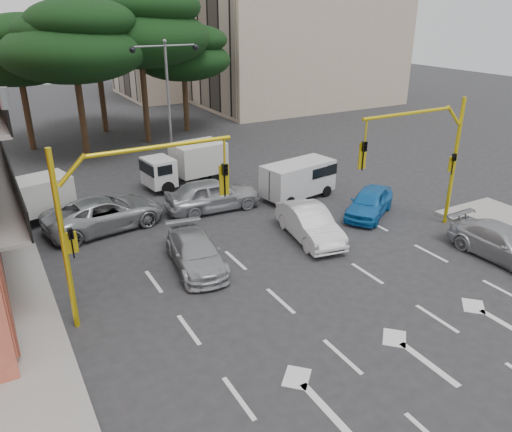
{
  "coord_description": "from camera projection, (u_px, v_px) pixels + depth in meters",
  "views": [
    {
      "loc": [
        -10.18,
        -12.78,
        9.69
      ],
      "look_at": [
        -0.82,
        3.88,
        1.6
      ],
      "focal_mm": 35.0,
      "sensor_mm": 36.0,
      "label": 1
    }
  ],
  "objects": [
    {
      "name": "ground",
      "position": [
        326.0,
        286.0,
        18.63
      ],
      "size": [
        120.0,
        120.0,
        0.0
      ],
      "primitive_type": "plane",
      "color": "#28282B",
      "rests_on": "ground"
    },
    {
      "name": "median_strip",
      "position": [
        173.0,
        171.0,
        31.44
      ],
      "size": [
        1.4,
        6.0,
        0.15
      ],
      "primitive_type": "cube",
      "color": "gray",
      "rests_on": "ground"
    },
    {
      "name": "apartment_beige_near",
      "position": [
        299.0,
        9.0,
        49.67
      ],
      "size": [
        20.2,
        12.15,
        18.7
      ],
      "color": "#BCA68D",
      "rests_on": "ground"
    },
    {
      "name": "apartment_beige_far",
      "position": [
        189.0,
        18.0,
        56.53
      ],
      "size": [
        16.2,
        12.15,
        16.7
      ],
      "color": "#BCA68D",
      "rests_on": "ground"
    },
    {
      "name": "pine_left_near",
      "position": [
        73.0,
        41.0,
        31.51
      ],
      "size": [
        9.15,
        9.15,
        10.23
      ],
      "color": "#382616",
      "rests_on": "ground"
    },
    {
      "name": "pine_center",
      "position": [
        140.0,
        27.0,
        35.1
      ],
      "size": [
        9.98,
        9.98,
        11.16
      ],
      "color": "#382616",
      "rests_on": "ground"
    },
    {
      "name": "pine_left_far",
      "position": [
        17.0,
        50.0,
        33.63
      ],
      "size": [
        8.32,
        8.32,
        9.3
      ],
      "color": "#382616",
      "rests_on": "ground"
    },
    {
      "name": "pine_right",
      "position": [
        184.0,
        53.0,
        39.32
      ],
      "size": [
        7.49,
        7.49,
        8.37
      ],
      "color": "#382616",
      "rests_on": "ground"
    },
    {
      "name": "pine_back",
      "position": [
        96.0,
        34.0,
        38.48
      ],
      "size": [
        9.15,
        9.15,
        10.23
      ],
      "color": "#382616",
      "rests_on": "ground"
    },
    {
      "name": "signal_mast_right",
      "position": [
        429.0,
        149.0,
        21.78
      ],
      "size": [
        5.79,
        0.37,
        6.0
      ],
      "color": "gold",
      "rests_on": "ground"
    },
    {
      "name": "signal_mast_left",
      "position": [
        119.0,
        206.0,
        15.64
      ],
      "size": [
        5.79,
        0.37,
        6.0
      ],
      "color": "gold",
      "rests_on": "ground"
    },
    {
      "name": "street_lamp_center",
      "position": [
        167.0,
        84.0,
        29.35
      ],
      "size": [
        4.16,
        0.36,
        7.77
      ],
      "color": "slate",
      "rests_on": "median_strip"
    },
    {
      "name": "car_white_hatch",
      "position": [
        310.0,
        223.0,
        22.19
      ],
      "size": [
        2.26,
        4.66,
        1.47
      ],
      "primitive_type": "imported",
      "rotation": [
        0.0,
        0.0,
        -0.16
      ],
      "color": "silver",
      "rests_on": "ground"
    },
    {
      "name": "car_blue_compact",
      "position": [
        370.0,
        202.0,
        24.69
      ],
      "size": [
        4.25,
        3.55,
        1.37
      ],
      "primitive_type": "imported",
      "rotation": [
        0.0,
        0.0,
        -1.0
      ],
      "color": "#1668B8",
      "rests_on": "ground"
    },
    {
      "name": "car_silver_wagon",
      "position": [
        196.0,
        252.0,
        19.8
      ],
      "size": [
        2.42,
        4.62,
        1.28
      ],
      "primitive_type": "imported",
      "rotation": [
        0.0,
        0.0,
        -0.15
      ],
      "color": "#A2A5AA",
      "rests_on": "ground"
    },
    {
      "name": "car_silver_cross_a",
      "position": [
        105.0,
        213.0,
        23.19
      ],
      "size": [
        5.86,
        3.34,
        1.54
      ],
      "primitive_type": "imported",
      "rotation": [
        0.0,
        0.0,
        1.72
      ],
      "color": "#9A9EA1",
      "rests_on": "ground"
    },
    {
      "name": "car_silver_cross_b",
      "position": [
        213.0,
        194.0,
        25.31
      ],
      "size": [
        4.95,
        2.21,
        1.65
      ],
      "primitive_type": "imported",
      "rotation": [
        0.0,
        0.0,
        1.52
      ],
      "color": "#AAACB2",
      "rests_on": "ground"
    },
    {
      "name": "car_silver_parked",
      "position": [
        504.0,
        244.0,
        20.45
      ],
      "size": [
        2.03,
        4.71,
        1.35
      ],
      "primitive_type": "imported",
      "rotation": [
        0.0,
        0.0,
        0.03
      ],
      "color": "#A5A7AD",
      "rests_on": "ground"
    },
    {
      "name": "van_white",
      "position": [
        298.0,
        180.0,
        26.85
      ],
      "size": [
        4.27,
        2.45,
        2.01
      ],
      "primitive_type": null,
      "rotation": [
        0.0,
        0.0,
        -1.41
      ],
      "color": "silver",
      "rests_on": "ground"
    },
    {
      "name": "box_truck_a",
      "position": [
        24.0,
        204.0,
        23.41
      ],
      "size": [
        4.76,
        2.84,
        2.19
      ],
      "primitive_type": null,
      "rotation": [
        0.0,
        0.0,
        1.8
      ],
      "color": "silver",
      "rests_on": "ground"
    },
    {
      "name": "box_truck_b",
      "position": [
        185.0,
        165.0,
        28.72
      ],
      "size": [
        5.01,
        2.55,
        2.37
      ],
      "primitive_type": null,
      "rotation": [
        0.0,
        0.0,
        1.68
      ],
      "color": "silver",
      "rests_on": "ground"
    }
  ]
}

